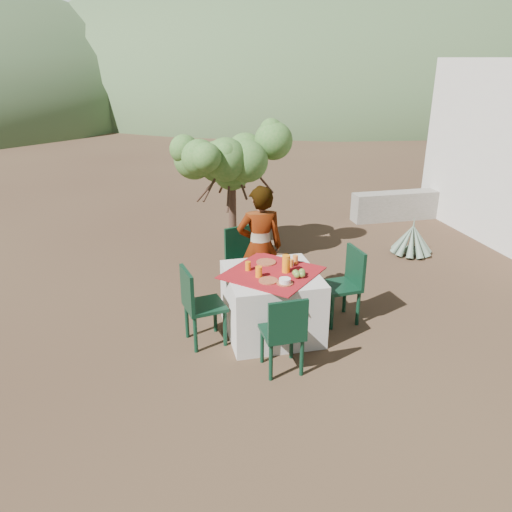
# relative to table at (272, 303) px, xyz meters

# --- Properties ---
(ground) EXTENTS (160.00, 160.00, 0.00)m
(ground) POSITION_rel_table_xyz_m (0.32, 0.29, -0.38)
(ground) COLOR #372419
(ground) RESTS_ON ground
(table) EXTENTS (1.30, 1.30, 0.76)m
(table) POSITION_rel_table_xyz_m (0.00, 0.00, 0.00)
(table) COLOR beige
(table) RESTS_ON ground
(chair_far) EXTENTS (0.54, 0.54, 0.94)m
(chair_far) POSITION_rel_table_xyz_m (-0.11, 1.04, 0.14)
(chair_far) COLOR black
(chair_far) RESTS_ON ground
(chair_near) EXTENTS (0.41, 0.41, 0.87)m
(chair_near) POSITION_rel_table_xyz_m (-0.09, -0.82, 0.10)
(chair_near) COLOR black
(chair_near) RESTS_ON ground
(chair_left) EXTENTS (0.49, 0.49, 0.91)m
(chair_left) POSITION_rel_table_xyz_m (-0.85, -0.05, 0.12)
(chair_left) COLOR black
(chair_left) RESTS_ON ground
(chair_right) EXTENTS (0.46, 0.46, 0.92)m
(chair_right) POSITION_rel_table_xyz_m (0.94, 0.09, 0.13)
(chair_right) COLOR black
(chair_right) RESTS_ON ground
(person) EXTENTS (0.61, 0.42, 1.58)m
(person) POSITION_rel_table_xyz_m (0.03, 0.72, 0.41)
(person) COLOR #8C6651
(person) RESTS_ON ground
(shrub_tree) EXTENTS (1.60, 1.57, 1.88)m
(shrub_tree) POSITION_rel_table_xyz_m (0.04, 2.43, 1.11)
(shrub_tree) COLOR #463023
(shrub_tree) RESTS_ON ground
(agave) EXTENTS (0.67, 0.68, 0.71)m
(agave) POSITION_rel_table_xyz_m (2.86, 1.91, -0.14)
(agave) COLOR slate
(agave) RESTS_ON ground
(stone_wall) EXTENTS (2.60, 0.35, 0.55)m
(stone_wall) POSITION_rel_table_xyz_m (3.92, 3.69, -0.10)
(stone_wall) COLOR gray
(stone_wall) RESTS_ON ground
(hill_near_right) EXTENTS (48.00, 48.00, 20.00)m
(hill_near_right) POSITION_rel_table_xyz_m (12.32, 36.29, -0.38)
(hill_near_right) COLOR #314929
(hill_near_right) RESTS_ON ground
(hill_far_center) EXTENTS (60.00, 60.00, 24.00)m
(hill_far_center) POSITION_rel_table_xyz_m (-3.68, 52.29, -0.38)
(hill_far_center) COLOR slate
(hill_far_center) RESTS_ON ground
(hill_far_right) EXTENTS (36.00, 36.00, 14.00)m
(hill_far_right) POSITION_rel_table_xyz_m (28.32, 46.29, -0.38)
(hill_far_right) COLOR slate
(hill_far_right) RESTS_ON ground
(plate_far) EXTENTS (0.23, 0.23, 0.01)m
(plate_far) POSITION_rel_table_xyz_m (0.00, 0.28, 0.39)
(plate_far) COLOR brown
(plate_far) RESTS_ON table
(plate_near) EXTENTS (0.21, 0.21, 0.01)m
(plate_near) POSITION_rel_table_xyz_m (-0.10, -0.23, 0.39)
(plate_near) COLOR brown
(plate_near) RESTS_ON table
(glass_far) EXTENTS (0.06, 0.06, 0.10)m
(glass_far) POSITION_rel_table_xyz_m (-0.25, 0.12, 0.43)
(glass_far) COLOR orange
(glass_far) RESTS_ON table
(glass_near) EXTENTS (0.08, 0.08, 0.12)m
(glass_near) POSITION_rel_table_xyz_m (-0.17, -0.09, 0.44)
(glass_near) COLOR orange
(glass_near) RESTS_ON table
(juice_pitcher) EXTENTS (0.09, 0.09, 0.20)m
(juice_pitcher) POSITION_rel_table_xyz_m (0.15, -0.03, 0.48)
(juice_pitcher) COLOR orange
(juice_pitcher) RESTS_ON table
(bowl_plate) EXTENTS (0.18, 0.18, 0.01)m
(bowl_plate) POSITION_rel_table_xyz_m (0.06, -0.32, 0.39)
(bowl_plate) COLOR brown
(bowl_plate) RESTS_ON table
(white_bowl) EXTENTS (0.13, 0.13, 0.05)m
(white_bowl) POSITION_rel_table_xyz_m (0.06, -0.32, 0.42)
(white_bowl) COLOR white
(white_bowl) RESTS_ON bowl_plate
(jar_left) EXTENTS (0.06, 0.06, 0.09)m
(jar_left) POSITION_rel_table_xyz_m (0.25, 0.11, 0.43)
(jar_left) COLOR orange
(jar_left) RESTS_ON table
(jar_right) EXTENTS (0.06, 0.06, 0.10)m
(jar_right) POSITION_rel_table_xyz_m (0.33, 0.19, 0.43)
(jar_right) COLOR orange
(jar_right) RESTS_ON table
(napkin_holder) EXTENTS (0.07, 0.04, 0.09)m
(napkin_holder) POSITION_rel_table_xyz_m (0.25, 0.11, 0.43)
(napkin_holder) COLOR white
(napkin_holder) RESTS_ON table
(fruit_cluster) EXTENTS (0.15, 0.14, 0.08)m
(fruit_cluster) POSITION_rel_table_xyz_m (0.26, -0.19, 0.42)
(fruit_cluster) COLOR olive
(fruit_cluster) RESTS_ON table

